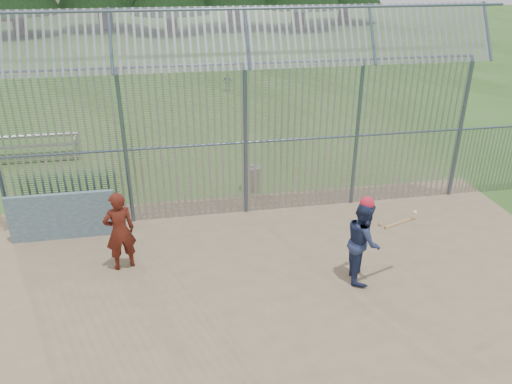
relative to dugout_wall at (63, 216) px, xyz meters
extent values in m
plane|color=#2D511E|center=(4.60, -2.90, -0.62)|extent=(120.00, 120.00, 0.00)
cube|color=#756047|center=(4.60, -3.40, -0.61)|extent=(14.00, 10.00, 0.02)
cube|color=#38566B|center=(0.00, 0.00, 0.00)|extent=(2.50, 0.12, 1.20)
imported|color=navy|center=(6.52, -2.89, 0.30)|extent=(0.85, 1.00, 1.81)
imported|color=maroon|center=(1.48, -1.56, 0.31)|extent=(0.77, 0.61, 1.83)
imported|color=slate|center=(5.85, 13.99, -0.16)|extent=(0.58, 0.43, 0.92)
sphere|color=red|center=(6.52, -2.89, 1.19)|extent=(0.29, 0.29, 0.29)
cylinder|color=#AA7F4C|center=(7.22, -3.04, 0.76)|extent=(0.82, 0.35, 0.07)
sphere|color=#AA7F4C|center=(6.79, -3.04, 0.76)|extent=(0.09, 0.09, 0.09)
sphere|color=white|center=(7.55, -2.97, 0.93)|extent=(0.09, 0.09, 0.09)
cylinder|color=#999BA1|center=(4.99, 1.97, -0.27)|extent=(0.52, 0.52, 0.70)
cylinder|color=#9EA0A5|center=(4.99, 1.97, 0.10)|extent=(0.56, 0.56, 0.05)
sphere|color=#9EA0A5|center=(4.99, 1.97, 0.15)|extent=(0.10, 0.10, 0.10)
cube|color=slate|center=(-1.92, 5.47, -0.42)|extent=(3.00, 0.25, 0.05)
cube|color=slate|center=(-1.92, 5.82, -0.17)|extent=(3.00, 0.25, 0.05)
cube|color=slate|center=(-1.92, 6.17, 0.08)|extent=(3.00, 0.25, 0.05)
cube|color=gray|center=(-0.52, 5.82, -0.27)|extent=(0.06, 0.90, 0.70)
cylinder|color=#47566B|center=(1.60, 0.60, 1.38)|extent=(0.10, 0.10, 4.00)
cylinder|color=#47566B|center=(4.60, 0.60, 1.38)|extent=(0.10, 0.10, 4.00)
cylinder|color=#47566B|center=(7.60, 0.60, 1.38)|extent=(0.10, 0.10, 4.00)
cylinder|color=#47566B|center=(10.60, 0.60, 1.38)|extent=(0.10, 0.10, 4.00)
cylinder|color=#47566B|center=(4.60, 0.60, 3.38)|extent=(12.00, 0.07, 0.07)
cylinder|color=#47566B|center=(4.60, 0.60, 1.38)|extent=(12.00, 0.06, 0.06)
cube|color=gray|center=(4.60, 0.60, 1.38)|extent=(12.00, 0.02, 4.00)
cube|color=gray|center=(4.60, 0.23, 4.03)|extent=(12.00, 0.77, 1.31)
cylinder|color=#47566B|center=(10.60, 0.60, 0.38)|extent=(0.08, 0.08, 2.00)
cylinder|color=#332319|center=(-9.40, 37.10, 0.91)|extent=(1.19, 1.19, 3.06)
cylinder|color=#332319|center=(-2.40, 40.10, 1.09)|extent=(1.33, 1.33, 3.42)
cylinder|color=#332319|center=(3.60, 36.10, 0.82)|extent=(1.12, 1.12, 2.88)
cylinder|color=#332319|center=(9.60, 39.10, 1.18)|extent=(1.40, 1.40, 3.60)
cylinder|color=#332319|center=(15.60, 37.10, 1.00)|extent=(1.26, 1.26, 3.24)
cylinder|color=#332319|center=(21.60, 41.10, 0.91)|extent=(1.19, 1.19, 3.06)
camera|label=1|loc=(2.70, -11.31, 5.70)|focal=35.00mm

